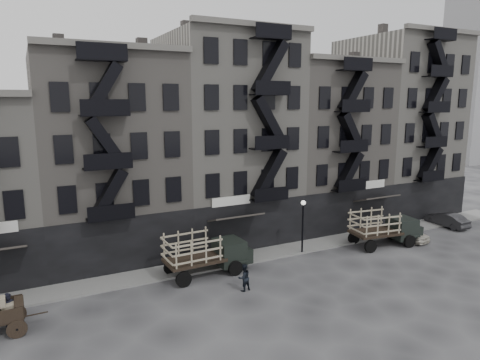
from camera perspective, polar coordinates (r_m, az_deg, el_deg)
name	(u,v)px	position (r m, az deg, el deg)	size (l,w,h in m)	color
ground	(288,272)	(30.62, 6.40, -12.15)	(140.00, 140.00, 0.00)	#38383A
sidewalk	(261,254)	(33.56, 2.85, -9.87)	(55.00, 2.50, 0.15)	slate
building_midwest	(109,158)	(34.09, -17.12, 2.88)	(10.00, 11.35, 16.20)	slate
building_center	(227,139)	(36.98, -1.71, 5.47)	(10.00, 11.35, 18.20)	gray
building_mideast	(321,145)	(42.29, 10.69, 4.58)	(10.00, 11.35, 16.20)	slate
building_east	(397,127)	(48.89, 20.16, 6.68)	(10.00, 11.35, 19.20)	gray
lamp_post	(303,219)	(33.34, 8.38, -5.22)	(0.36, 0.36, 4.28)	black
stake_truck_west	(206,250)	(29.60, -4.56, -9.33)	(6.15, 2.74, 3.04)	black
stake_truck_east	(385,225)	(37.16, 18.72, -5.72)	(6.25, 3.15, 3.02)	black
car_east	(407,232)	(39.57, 21.34, -6.50)	(1.57, 3.90, 1.33)	beige
car_far	(447,220)	(45.10, 25.89, -4.77)	(1.43, 4.10, 1.35)	black
pedestrian_west	(10,311)	(26.25, -28.37, -15.12)	(0.71, 0.47, 1.96)	black
pedestrian_mid	(244,277)	(27.45, 0.53, -12.86)	(0.85, 0.66, 1.76)	black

